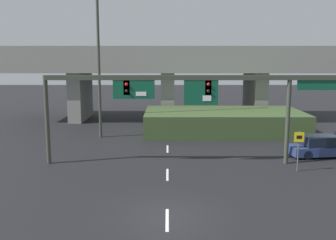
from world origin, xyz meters
The scene contains 8 objects.
ground_plane centered at (0.00, 0.00, 0.00)m, with size 160.00×160.00×0.00m, color black.
lane_markings centered at (0.00, 12.40, 0.00)m, with size 0.14×28.75×0.01m.
signal_gantry centered at (1.24, 8.29, 4.82)m, with size 19.30×0.44×5.82m.
speed_limit_sign centered at (8.03, 6.52, 1.63)m, with size 0.60×0.11×2.50m.
highway_light_pole_near centered at (-5.86, 16.84, 9.01)m, with size 0.70×0.36×17.27m.
overpass_bridge centered at (0.00, 27.05, 5.47)m, with size 34.56×8.51×8.03m.
grass_embankment centered at (5.18, 19.22, 1.00)m, with size 14.44×7.74×2.00m.
parked_sedan_near_right centered at (10.87, 10.18, 0.69)m, with size 4.79×2.36×1.49m.
Camera 1 is at (0.04, -16.90, 7.02)m, focal length 42.00 mm.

